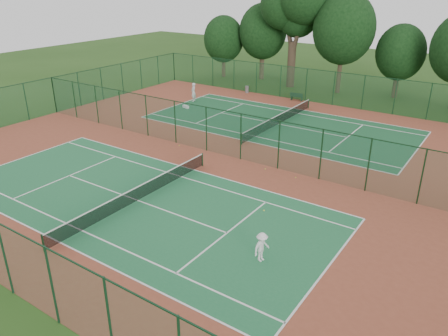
{
  "coord_description": "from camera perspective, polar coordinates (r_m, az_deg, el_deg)",
  "views": [
    {
      "loc": [
        17.26,
        -25.21,
        12.24
      ],
      "look_at": [
        3.53,
        -5.07,
        1.6
      ],
      "focal_mm": 35.0,
      "sensor_mm": 36.0,
      "label": 1
    }
  ],
  "objects": [
    {
      "name": "ground",
      "position": [
        32.91,
        -0.11,
        1.75
      ],
      "size": [
        120.0,
        120.0,
        0.0
      ],
      "primitive_type": "plane",
      "color": "#254916",
      "rests_on": "ground"
    },
    {
      "name": "stray_ball_b",
      "position": [
        30.46,
        5.42,
        -0.12
      ],
      "size": [
        0.07,
        0.07,
        0.07
      ],
      "primitive_type": "sphere",
      "color": "#CEE735",
      "rests_on": "red_pad"
    },
    {
      "name": "bench",
      "position": [
        48.39,
        9.46,
        9.18
      ],
      "size": [
        1.45,
        0.57,
        0.87
      ],
      "rotation": [
        0.0,
        0.0,
        0.12
      ],
      "color": "black",
      "rests_on": "red_pad"
    },
    {
      "name": "player_near",
      "position": [
        20.67,
        4.95,
        -10.25
      ],
      "size": [
        0.73,
        1.05,
        1.48
      ],
      "primitive_type": "imported",
      "rotation": [
        0.0,
        0.0,
        1.37
      ],
      "color": "white",
      "rests_on": "court_near"
    },
    {
      "name": "player_far",
      "position": [
        47.51,
        -4.02,
        9.86
      ],
      "size": [
        0.64,
        0.82,
        1.98
      ],
      "primitive_type": "imported",
      "rotation": [
        0.0,
        0.0,
        -1.31
      ],
      "color": "silver",
      "rests_on": "court_far"
    },
    {
      "name": "tennis_net_near",
      "position": [
        26.41,
        -11.23,
        -3.19
      ],
      "size": [
        0.1,
        12.9,
        0.97
      ],
      "color": "#13341B",
      "rests_on": "ground"
    },
    {
      "name": "trash_bin",
      "position": [
        51.33,
        3.01,
        10.22
      ],
      "size": [
        0.5,
        0.5,
        0.78
      ],
      "primitive_type": "cylinder",
      "rotation": [
        0.0,
        0.0,
        -0.16
      ],
      "color": "slate",
      "rests_on": "red_pad"
    },
    {
      "name": "stray_ball_c",
      "position": [
        34.81,
        -5.88,
        2.95
      ],
      "size": [
        0.08,
        0.08,
        0.08
      ],
      "primitive_type": "sphere",
      "color": "gold",
      "rests_on": "red_pad"
    },
    {
      "name": "fence_divider",
      "position": [
        32.3,
        -0.11,
        4.65
      ],
      "size": [
        40.0,
        0.09,
        3.5
      ],
      "color": "#16442C",
      "rests_on": "ground"
    },
    {
      "name": "stray_ball_a",
      "position": [
        29.44,
        9.35,
        -1.21
      ],
      "size": [
        0.07,
        0.07,
        0.07
      ],
      "primitive_type": "sphere",
      "color": "#BACC2F",
      "rests_on": "red_pad"
    },
    {
      "name": "fence_west",
      "position": [
        46.19,
        -21.32,
        8.88
      ],
      "size": [
        0.09,
        36.0,
        3.5
      ],
      "rotation": [
        0.0,
        0.0,
        1.57
      ],
      "color": "#18492C",
      "rests_on": "ground"
    },
    {
      "name": "court_near",
      "position": [
        26.65,
        -11.14,
        -4.21
      ],
      "size": [
        23.77,
        10.97,
        0.01
      ],
      "primitive_type": "cube",
      "color": "#216A3D",
      "rests_on": "red_pad"
    },
    {
      "name": "court_far",
      "position": [
        40.22,
        7.18,
        5.7
      ],
      "size": [
        23.77,
        10.97,
        0.01
      ],
      "primitive_type": "cube",
      "color": "#1B5730",
      "rests_on": "red_pad"
    },
    {
      "name": "evergreen_row",
      "position": [
        53.64,
        15.36,
        9.57
      ],
      "size": [
        39.0,
        5.0,
        12.0
      ],
      "primitive_type": null,
      "color": "black",
      "rests_on": "ground"
    },
    {
      "name": "tennis_net_far",
      "position": [
        40.06,
        7.22,
        6.43
      ],
      "size": [
        0.1,
        12.9,
        0.97
      ],
      "color": "#14391C",
      "rests_on": "ground"
    },
    {
      "name": "fence_north",
      "position": [
        47.69,
        12.4,
        10.36
      ],
      "size": [
        40.0,
        0.09,
        3.5
      ],
      "color": "#174728",
      "rests_on": "ground"
    },
    {
      "name": "kit_bag",
      "position": [
        45.19,
        -5.03,
        7.98
      ],
      "size": [
        0.8,
        0.47,
        0.28
      ],
      "primitive_type": "cube",
      "rotation": [
        0.0,
        0.0,
        -0.27
      ],
      "color": "white",
      "rests_on": "red_pad"
    },
    {
      "name": "big_tree",
      "position": [
        53.86,
        9.42,
        20.28
      ],
      "size": [
        8.64,
        6.33,
        13.28
      ],
      "color": "#392A1F",
      "rests_on": "ground"
    },
    {
      "name": "red_pad",
      "position": [
        32.91,
        -0.11,
        1.76
      ],
      "size": [
        40.0,
        36.0,
        0.01
      ],
      "primitive_type": "cube",
      "color": "brown",
      "rests_on": "ground"
    }
  ]
}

